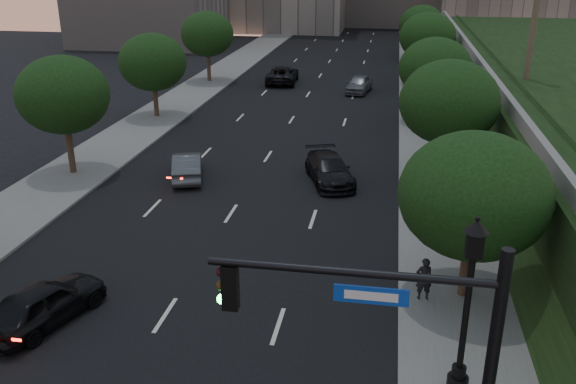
% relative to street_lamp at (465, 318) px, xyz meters
% --- Properties ---
extents(road_surface, '(16.00, 140.00, 0.02)m').
position_rel_street_lamp_xyz_m(road_surface, '(-9.63, 27.58, -2.62)').
color(road_surface, black).
rests_on(road_surface, ground).
extents(sidewalk_right, '(4.50, 140.00, 0.15)m').
position_rel_street_lamp_xyz_m(sidewalk_right, '(0.62, 27.58, -2.56)').
color(sidewalk_right, slate).
rests_on(sidewalk_right, ground).
extents(sidewalk_left, '(4.50, 140.00, 0.15)m').
position_rel_street_lamp_xyz_m(sidewalk_left, '(-19.88, 27.58, -2.56)').
color(sidewalk_left, slate).
rests_on(sidewalk_left, ground).
extents(parapet_wall, '(0.35, 90.00, 0.70)m').
position_rel_street_lamp_xyz_m(parapet_wall, '(3.87, 25.58, 1.72)').
color(parapet_wall, slate).
rests_on(parapet_wall, embankment).
extents(tree_right_a, '(5.20, 5.20, 6.24)m').
position_rel_street_lamp_xyz_m(tree_right_a, '(0.67, 5.58, 1.39)').
color(tree_right_a, '#38281C').
rests_on(tree_right_a, ground).
extents(tree_right_b, '(5.20, 5.20, 6.74)m').
position_rel_street_lamp_xyz_m(tree_right_b, '(0.67, 17.58, 1.88)').
color(tree_right_b, '#38281C').
rests_on(tree_right_b, ground).
extents(tree_right_c, '(5.20, 5.20, 6.24)m').
position_rel_street_lamp_xyz_m(tree_right_c, '(0.67, 30.58, 1.39)').
color(tree_right_c, '#38281C').
rests_on(tree_right_c, ground).
extents(tree_right_d, '(5.20, 5.20, 6.74)m').
position_rel_street_lamp_xyz_m(tree_right_d, '(0.67, 44.58, 1.88)').
color(tree_right_d, '#38281C').
rests_on(tree_right_d, ground).
extents(tree_right_e, '(5.20, 5.20, 6.24)m').
position_rel_street_lamp_xyz_m(tree_right_e, '(0.67, 59.58, 1.39)').
color(tree_right_e, '#38281C').
rests_on(tree_right_e, ground).
extents(tree_left_b, '(5.00, 5.00, 6.71)m').
position_rel_street_lamp_xyz_m(tree_left_b, '(-19.93, 15.58, 1.94)').
color(tree_left_b, '#38281C').
rests_on(tree_left_b, ground).
extents(tree_left_c, '(5.00, 5.00, 6.34)m').
position_rel_street_lamp_xyz_m(tree_left_c, '(-19.93, 28.58, 1.57)').
color(tree_left_c, '#38281C').
rests_on(tree_left_c, ground).
extents(tree_left_d, '(5.00, 5.00, 6.71)m').
position_rel_street_lamp_xyz_m(tree_left_d, '(-19.93, 42.58, 1.94)').
color(tree_left_d, '#38281C').
rests_on(tree_left_d, ground).
extents(street_lamp, '(0.64, 0.64, 5.62)m').
position_rel_street_lamp_xyz_m(street_lamp, '(0.00, 0.00, 0.00)').
color(street_lamp, black).
rests_on(street_lamp, ground).
extents(sedan_near_left, '(3.11, 4.82, 1.53)m').
position_rel_street_lamp_xyz_m(sedan_near_left, '(-13.47, 1.54, -1.87)').
color(sedan_near_left, black).
rests_on(sedan_near_left, ground).
extents(sedan_mid_left, '(2.78, 4.68, 1.46)m').
position_rel_street_lamp_xyz_m(sedan_mid_left, '(-13.29, 16.08, -1.91)').
color(sedan_mid_left, '#4D4F54').
rests_on(sedan_mid_left, ground).
extents(sedan_far_left, '(3.02, 6.03, 1.64)m').
position_rel_street_lamp_xyz_m(sedan_far_left, '(-12.79, 43.27, -1.82)').
color(sedan_far_left, black).
rests_on(sedan_far_left, ground).
extents(sedan_near_right, '(3.59, 5.44, 1.46)m').
position_rel_street_lamp_xyz_m(sedan_near_right, '(-5.41, 16.79, -1.90)').
color(sedan_near_right, black).
rests_on(sedan_near_right, ground).
extents(sedan_far_right, '(2.53, 4.81, 1.56)m').
position_rel_street_lamp_xyz_m(sedan_far_right, '(-5.23, 40.17, -1.85)').
color(sedan_far_right, slate).
rests_on(sedan_far_right, ground).
extents(pedestrian_a, '(0.65, 0.49, 1.62)m').
position_rel_street_lamp_xyz_m(pedestrian_a, '(-0.78, 5.00, -1.67)').
color(pedestrian_a, black).
rests_on(pedestrian_a, sidewalk_right).
extents(pedestrian_b, '(1.10, 0.99, 1.88)m').
position_rel_street_lamp_xyz_m(pedestrian_b, '(0.77, 9.35, -1.55)').
color(pedestrian_b, black).
rests_on(pedestrian_b, sidewalk_right).
extents(pedestrian_c, '(1.12, 0.59, 1.82)m').
position_rel_street_lamp_xyz_m(pedestrian_c, '(0.38, 12.48, -1.57)').
color(pedestrian_c, black).
rests_on(pedestrian_c, sidewalk_right).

